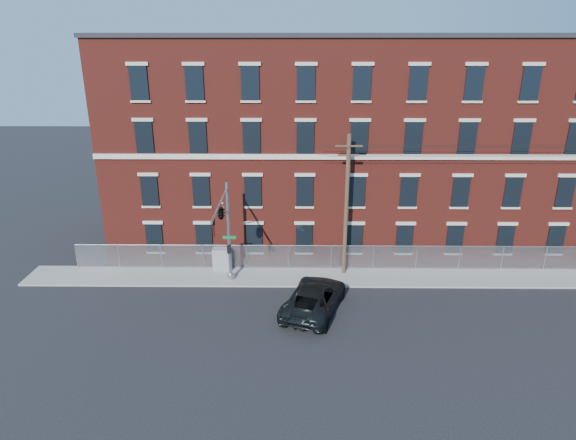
# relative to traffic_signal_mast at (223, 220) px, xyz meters

# --- Properties ---
(ground) EXTENTS (140.00, 140.00, 0.00)m
(ground) POSITION_rel_traffic_signal_mast_xyz_m (6.00, -2.18, -5.39)
(ground) COLOR black
(ground) RESTS_ON ground
(sidewalk) EXTENTS (65.00, 3.00, 0.12)m
(sidewalk) POSITION_rel_traffic_signal_mast_xyz_m (18.00, 2.82, -5.33)
(sidewalk) COLOR gray
(sidewalk) RESTS_ON ground
(mill_building) EXTENTS (55.30, 14.32, 16.30)m
(mill_building) POSITION_rel_traffic_signal_mast_xyz_m (18.00, 11.75, 2.76)
(mill_building) COLOR #5F1C14
(mill_building) RESTS_ON ground
(chain_link_fence) EXTENTS (59.06, 0.06, 1.85)m
(chain_link_fence) POSITION_rel_traffic_signal_mast_xyz_m (18.00, 4.12, -4.33)
(chain_link_fence) COLOR #A5A8AD
(chain_link_fence) RESTS_ON ground
(traffic_signal_mast) EXTENTS (0.90, 6.75, 7.00)m
(traffic_signal_mast) POSITION_rel_traffic_signal_mast_xyz_m (0.00, 0.00, 0.00)
(traffic_signal_mast) COLOR #9EA0A5
(traffic_signal_mast) RESTS_ON ground
(utility_pole_near) EXTENTS (1.80, 0.28, 10.00)m
(utility_pole_near) POSITION_rel_traffic_signal_mast_xyz_m (8.00, 3.42, -0.05)
(utility_pole_near) COLOR #4B3725
(utility_pole_near) RESTS_ON ground
(pickup_truck) EXTENTS (4.79, 6.92, 1.76)m
(pickup_truck) POSITION_rel_traffic_signal_mast_xyz_m (5.67, -1.65, -4.51)
(pickup_truck) COLOR black
(pickup_truck) RESTS_ON ground
(utility_cabinet) EXTENTS (1.33, 0.68, 1.65)m
(utility_cabinet) POSITION_rel_traffic_signal_mast_xyz_m (-0.78, 3.82, -4.44)
(utility_cabinet) COLOR slate
(utility_cabinet) RESTS_ON sidewalk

